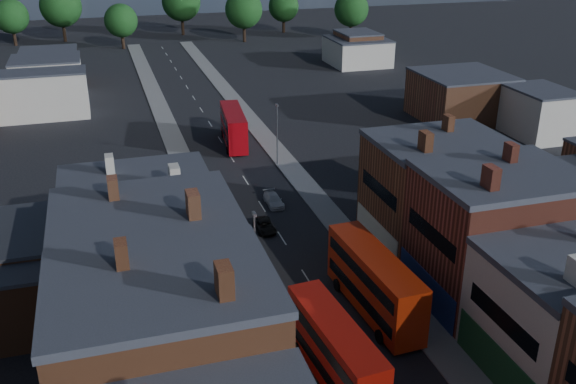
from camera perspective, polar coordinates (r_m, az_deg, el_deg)
pavement_west at (r=72.25m, az=-7.73°, el=-1.23°), size 3.00×200.00×0.12m
pavement_east at (r=75.06m, az=2.09°, el=-0.04°), size 3.00×200.00×0.12m
lamp_post_2 at (r=52.80m, az=-2.95°, el=-5.20°), size 0.25×0.70×8.12m
lamp_post_3 at (r=81.99m, az=-0.98°, el=5.51°), size 0.25×0.70×8.12m
bus_0 at (r=45.35m, az=4.20°, el=-13.82°), size 3.54×11.29×4.80m
bus_1 at (r=52.49m, az=7.68°, el=-7.91°), size 3.64×12.42×5.30m
bus_2 at (r=90.41m, az=-4.86°, el=5.81°), size 3.75×11.66×4.95m
car_2 at (r=66.11m, az=-2.09°, el=-3.00°), size 1.84×3.95×1.09m
car_3 at (r=71.80m, az=-1.29°, el=-0.70°), size 1.72×4.13×1.19m
ped_3 at (r=53.03m, az=10.03°, el=-10.01°), size 0.89×1.23×1.91m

